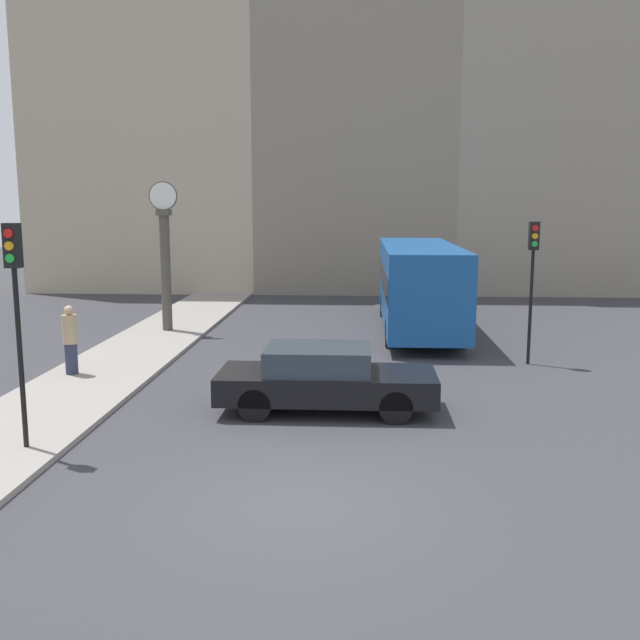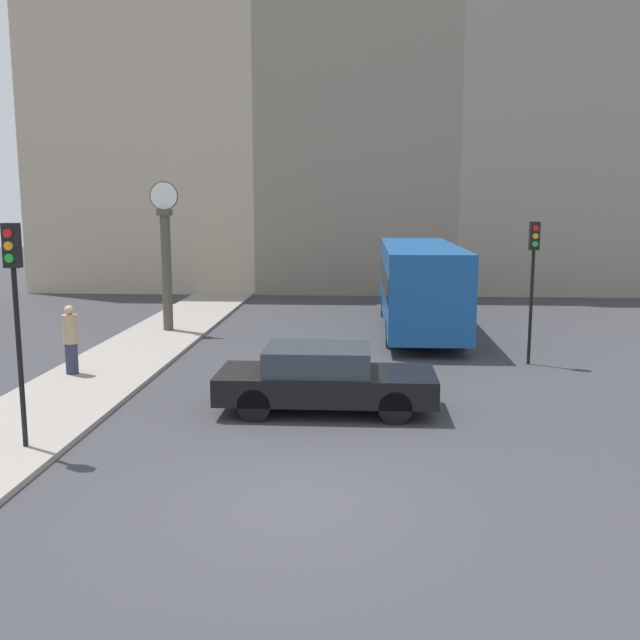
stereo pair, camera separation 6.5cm
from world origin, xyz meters
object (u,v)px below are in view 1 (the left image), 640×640
bus_distant (419,282)px  street_clock (165,258)px  sedan_car (325,378)px  traffic_light_near (15,289)px  pedestrian_tan_coat (70,340)px  traffic_light_far (533,263)px

bus_distant → street_clock: bearing=-172.6°
street_clock → bus_distant: bearing=7.4°
sedan_car → traffic_light_near: (-5.17, -2.90, 2.22)m
bus_distant → pedestrian_tan_coat: bearing=-141.1°
sedan_car → pedestrian_tan_coat: bearing=159.1°
bus_distant → street_clock: (-8.57, -1.11, 0.87)m
traffic_light_near → street_clock: street_clock is taller
sedan_car → pedestrian_tan_coat: pedestrian_tan_coat is taller
traffic_light_far → pedestrian_tan_coat: 12.27m
traffic_light_near → bus_distant: bearing=58.4°
street_clock → pedestrian_tan_coat: (-0.72, -6.39, -1.57)m
bus_distant → pedestrian_tan_coat: bus_distant is taller
traffic_light_far → pedestrian_tan_coat: (-11.92, -2.30, -1.80)m
bus_distant → pedestrian_tan_coat: 11.96m
traffic_light_far → pedestrian_tan_coat: traffic_light_far is taller
traffic_light_near → street_clock: (-0.65, 11.78, -0.37)m
sedan_car → traffic_light_far: size_ratio=1.18×
sedan_car → traffic_light_far: 7.50m
bus_distant → traffic_light_near: (-7.92, -12.89, 1.24)m
traffic_light_far → street_clock: (-11.20, 4.09, -0.22)m
sedan_car → traffic_light_near: 6.33m
street_clock → traffic_light_near: bearing=-86.8°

